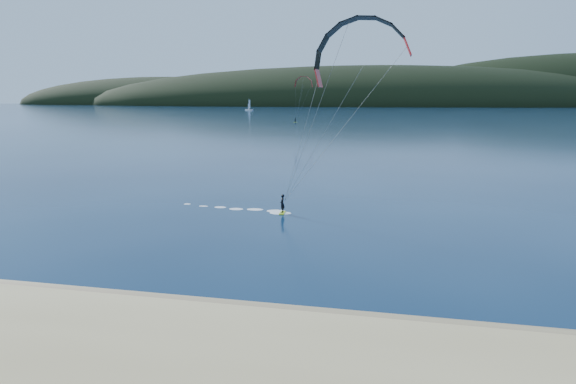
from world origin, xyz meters
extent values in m
plane|color=#071B35|center=(0.00, 0.00, 0.00)|extent=(1800.00, 1800.00, 0.00)
cube|color=#8F7153|center=(0.00, 4.50, 0.05)|extent=(220.00, 2.50, 0.10)
ellipsoid|color=black|center=(-50.00, 720.00, 0.00)|extent=(840.00, 280.00, 110.00)
ellipsoid|color=black|center=(-380.00, 780.00, 0.00)|extent=(520.00, 220.00, 90.00)
cube|color=#A9CE18|center=(0.35, 26.10, 0.05)|extent=(0.53, 1.38, 0.08)
imported|color=black|center=(0.35, 26.10, 0.91)|extent=(0.44, 0.64, 1.66)
cylinder|color=gray|center=(4.08, 24.17, 6.91)|extent=(0.02, 0.02, 13.71)
cube|color=#A9CE18|center=(-34.34, 200.10, 0.05)|extent=(1.42, 1.25, 0.08)
imported|color=black|center=(-34.34, 200.10, 0.97)|extent=(1.10, 1.06, 1.78)
cylinder|color=gray|center=(-32.07, 198.02, 8.41)|extent=(0.02, 0.02, 15.20)
cube|color=white|center=(-117.10, 405.83, 0.44)|extent=(7.38, 4.23, 1.23)
cylinder|color=white|center=(-117.10, 405.83, 5.26)|extent=(0.18, 0.18, 9.65)
cube|color=white|center=(-117.06, 407.06, 5.26)|extent=(0.72, 2.20, 7.02)
cube|color=white|center=(-117.06, 404.42, 3.51)|extent=(0.56, 1.69, 4.39)
camera|label=1|loc=(10.58, -17.78, 10.21)|focal=32.00mm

